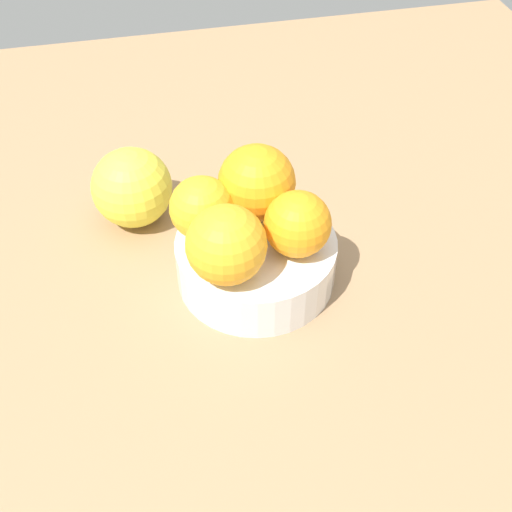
{
  "coord_description": "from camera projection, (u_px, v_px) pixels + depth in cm",
  "views": [
    {
      "loc": [
        9.72,
        44.05,
        48.16
      ],
      "look_at": [
        0.0,
        0.0,
        2.96
      ],
      "focal_mm": 45.74,
      "sensor_mm": 36.0,
      "label": 1
    }
  ],
  "objects": [
    {
      "name": "orange_in_bowl_3",
      "position": [
        298.0,
        224.0,
        0.6
      ],
      "size": [
        6.28,
        6.28,
        6.28
      ],
      "primitive_type": "sphere",
      "color": "orange",
      "rests_on": "fruit_bowl"
    },
    {
      "name": "ground_plane",
      "position": [
        256.0,
        283.0,
        0.67
      ],
      "size": [
        110.0,
        110.0,
        2.0
      ],
      "primitive_type": "cube",
      "color": "#997551"
    },
    {
      "name": "orange_in_bowl_0",
      "position": [
        257.0,
        183.0,
        0.63
      ],
      "size": [
        7.59,
        7.59,
        7.59
      ],
      "primitive_type": "sphere",
      "color": "orange",
      "rests_on": "fruit_bowl"
    },
    {
      "name": "fruit_bowl",
      "position": [
        256.0,
        260.0,
        0.64
      ],
      "size": [
        15.71,
        15.71,
        4.93
      ],
      "color": "white",
      "rests_on": "ground_plane"
    },
    {
      "name": "orange_loose_0",
      "position": [
        132.0,
        188.0,
        0.69
      ],
      "size": [
        8.61,
        8.61,
        8.61
      ],
      "primitive_type": "sphere",
      "color": "yellow",
      "rests_on": "ground_plane"
    },
    {
      "name": "orange_in_bowl_2",
      "position": [
        226.0,
        245.0,
        0.57
      ],
      "size": [
        7.28,
        7.28,
        7.28
      ],
      "primitive_type": "sphere",
      "color": "#F9A823",
      "rests_on": "fruit_bowl"
    },
    {
      "name": "orange_in_bowl_1",
      "position": [
        202.0,
        208.0,
        0.61
      ],
      "size": [
        6.19,
        6.19,
        6.19
      ],
      "primitive_type": "sphere",
      "color": "#F9A823",
      "rests_on": "fruit_bowl"
    }
  ]
}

